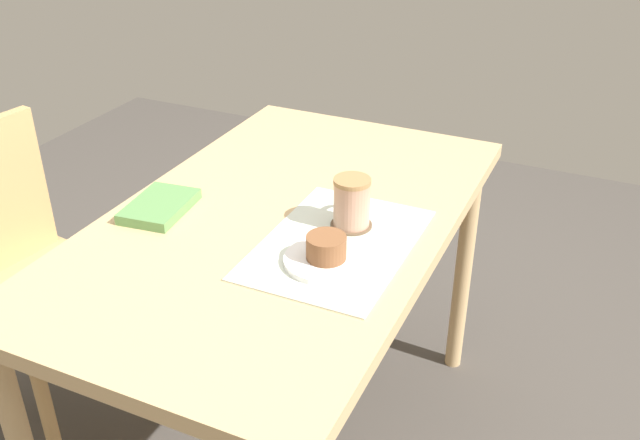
# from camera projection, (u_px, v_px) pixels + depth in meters

# --- Properties ---
(dining_table) EXTENTS (1.24, 0.74, 0.76)m
(dining_table) POSITION_uv_depth(u_px,v_px,m) (282.00, 248.00, 1.66)
(dining_table) COLOR tan
(dining_table) RESTS_ON ground_plane
(wooden_chair) EXTENTS (0.47, 0.47, 0.88)m
(wooden_chair) POSITION_uv_depth(u_px,v_px,m) (24.00, 274.00, 1.89)
(wooden_chair) COLOR tan
(wooden_chair) RESTS_ON ground_plane
(placemat) EXTENTS (0.44, 0.30, 0.00)m
(placemat) POSITION_uv_depth(u_px,v_px,m) (337.00, 244.00, 1.51)
(placemat) COLOR silver
(placemat) RESTS_ON dining_table
(pastry_plate) EXTENTS (0.17, 0.17, 0.01)m
(pastry_plate) POSITION_uv_depth(u_px,v_px,m) (326.00, 260.00, 1.44)
(pastry_plate) COLOR white
(pastry_plate) RESTS_ON placemat
(pastry) EXTENTS (0.08, 0.08, 0.05)m
(pastry) POSITION_uv_depth(u_px,v_px,m) (326.00, 247.00, 1.42)
(pastry) COLOR brown
(pastry) RESTS_ON pastry_plate
(coffee_coaster) EXTENTS (0.09, 0.09, 0.00)m
(coffee_coaster) POSITION_uv_depth(u_px,v_px,m) (351.00, 225.00, 1.57)
(coffee_coaster) COLOR brown
(coffee_coaster) RESTS_ON placemat
(coffee_mug) EXTENTS (0.11, 0.08, 0.11)m
(coffee_mug) POSITION_uv_depth(u_px,v_px,m) (352.00, 201.00, 1.54)
(coffee_mug) COLOR tan
(coffee_mug) RESTS_ON coffee_coaster
(small_book) EXTENTS (0.19, 0.14, 0.02)m
(small_book) POSITION_uv_depth(u_px,v_px,m) (160.00, 206.00, 1.63)
(small_book) COLOR #598C4C
(small_book) RESTS_ON dining_table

